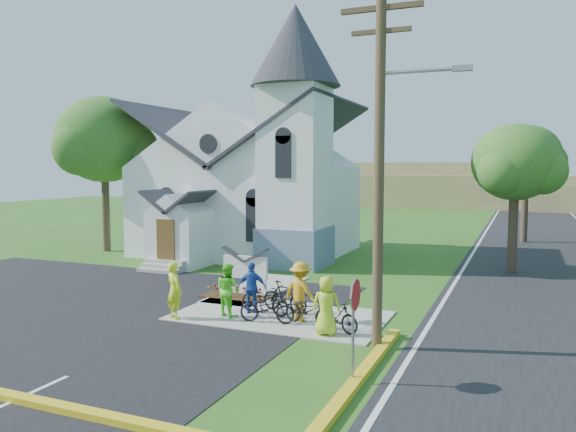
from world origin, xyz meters
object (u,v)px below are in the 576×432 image
at_px(bike_2, 267,308).
at_px(cyclist_4, 326,305).
at_px(cyclist_3, 301,291).
at_px(bike_4, 308,310).
at_px(cyclist_2, 252,288).
at_px(stop_sign, 355,308).
at_px(church_sign, 245,268).
at_px(cyclist_0, 174,290).
at_px(bike_0, 265,299).
at_px(cyclist_1, 228,289).
at_px(bike_3, 336,316).
at_px(utility_pole, 382,153).
at_px(bike_1, 285,297).

xyz_separation_m(bike_2, cyclist_4, (2.16, -0.49, 0.41)).
xyz_separation_m(cyclist_3, bike_4, (0.41, -0.39, -0.48)).
xyz_separation_m(cyclist_2, cyclist_3, (1.91, -0.33, 0.10)).
xyz_separation_m(stop_sign, cyclist_2, (-4.96, 4.65, -0.87)).
relative_size(church_sign, cyclist_0, 1.18).
xyz_separation_m(cyclist_0, bike_4, (4.36, 0.93, -0.45)).
height_order(bike_0, cyclist_2, cyclist_2).
height_order(cyclist_1, cyclist_3, cyclist_3).
height_order(bike_3, cyclist_4, cyclist_4).
bearing_deg(bike_4, cyclist_3, 64.68).
distance_m(church_sign, bike_2, 4.60).
bearing_deg(bike_3, bike_2, 109.39).
height_order(stop_sign, cyclist_3, stop_sign).
bearing_deg(utility_pole, stop_sign, -88.51).
distance_m(utility_pole, bike_4, 5.64).
height_order(church_sign, bike_1, church_sign).
relative_size(cyclist_1, cyclist_4, 1.00).
bearing_deg(bike_2, bike_0, 19.93).
bearing_deg(bike_2, utility_pole, -113.85).
relative_size(bike_2, bike_4, 0.97).
xyz_separation_m(stop_sign, bike_4, (-2.64, 3.93, -1.24)).
bearing_deg(bike_2, cyclist_2, 37.40).
bearing_deg(bike_1, bike_2, -170.09).
height_order(cyclist_0, cyclist_3, cyclist_3).
xyz_separation_m(church_sign, bike_3, (5.03, -3.76, -0.49)).
height_order(stop_sign, bike_2, stop_sign).
height_order(stop_sign, bike_4, stop_sign).
bearing_deg(bike_2, bike_4, -89.58).
xyz_separation_m(stop_sign, cyclist_4, (-1.79, 3.21, -0.85)).
height_order(utility_pole, cyclist_2, utility_pole).
xyz_separation_m(stop_sign, bike_0, (-4.47, 4.63, -1.23)).
bearing_deg(cyclist_0, bike_2, -142.00).
bearing_deg(bike_1, church_sign, 59.85).
xyz_separation_m(cyclist_0, bike_1, (3.04, 2.12, -0.40)).
height_order(stop_sign, cyclist_1, stop_sign).
bearing_deg(cyclist_1, bike_4, -161.09).
bearing_deg(cyclist_0, cyclist_1, -121.72).
height_order(bike_0, cyclist_4, cyclist_4).
distance_m(bike_1, bike_4, 1.77).
xyz_separation_m(cyclist_2, bike_4, (2.32, -0.72, -0.38)).
bearing_deg(church_sign, cyclist_2, -58.65).
height_order(utility_pole, bike_4, utility_pole).
relative_size(bike_1, bike_3, 1.09).
xyz_separation_m(bike_3, bike_4, (-1.03, 0.29, 0.00)).
relative_size(bike_1, cyclist_3, 0.92).
relative_size(bike_1, cyclist_2, 1.02).
bearing_deg(cyclist_1, bike_1, -124.08).
bearing_deg(utility_pole, cyclist_2, 158.26).
bearing_deg(cyclist_1, bike_2, -169.83).
bearing_deg(bike_1, cyclist_4, -121.41).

